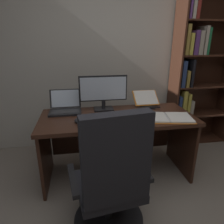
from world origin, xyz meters
TOP-DOWN VIEW (x-y plane):
  - wall_back at (0.00, 1.95)m, footprint 4.62×0.12m
  - desk at (-0.17, 1.11)m, footprint 1.64×0.70m
  - bookshelf at (1.11, 1.71)m, footprint 0.89×0.33m
  - office_chair at (-0.35, 0.29)m, footprint 0.66×0.60m
  - monitor at (-0.29, 1.26)m, footprint 0.55×0.16m
  - laptop at (-0.73, 1.26)m, footprint 0.35×0.31m
  - keyboard at (-0.29, 0.92)m, footprint 0.42×0.15m
  - computer_mouse at (-0.59, 0.92)m, footprint 0.06×0.10m
  - reading_stand_with_book at (0.24, 1.31)m, footprint 0.30×0.26m
  - open_binder at (0.32, 0.87)m, footprint 0.56×0.38m
  - notepad at (-0.00, 1.06)m, footprint 0.17×0.22m
  - pen at (0.02, 1.06)m, footprint 0.14×0.03m

SIDE VIEW (x-z plane):
  - office_chair at x=-0.35m, z-range -0.08..1.00m
  - desk at x=-0.17m, z-range 0.17..0.91m
  - notepad at x=0.00m, z-range 0.74..0.75m
  - open_binder at x=0.32m, z-range 0.74..0.76m
  - keyboard at x=-0.29m, z-range 0.74..0.76m
  - pen at x=0.02m, z-range 0.75..0.76m
  - computer_mouse at x=-0.59m, z-range 0.74..0.78m
  - laptop at x=-0.73m, z-range 0.68..0.91m
  - reading_stand_with_book at x=0.24m, z-range 0.74..0.91m
  - monitor at x=-0.29m, z-range 0.75..1.15m
  - bookshelf at x=1.11m, z-range -0.05..2.14m
  - wall_back at x=0.00m, z-range 0.00..2.88m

